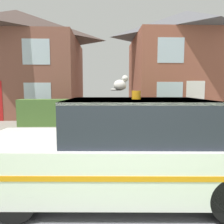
{
  "coord_description": "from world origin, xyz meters",
  "views": [
    {
      "loc": [
        -0.13,
        -1.32,
        1.72
      ],
      "look_at": [
        0.1,
        4.76,
        1.05
      ],
      "focal_mm": 35.0,
      "sensor_mm": 36.0,
      "label": 1
    }
  ],
  "objects_px": {
    "cat": "(121,84)",
    "house_right": "(185,62)",
    "house_left": "(18,62)",
    "wheelie_bin": "(199,115)",
    "police_car": "(125,150)"
  },
  "relations": [
    {
      "from": "wheelie_bin",
      "to": "house_left",
      "type": "bearing_deg",
      "value": 171.21
    },
    {
      "from": "house_left",
      "to": "house_right",
      "type": "xyz_separation_m",
      "value": [
        10.97,
        -0.36,
        -0.03
      ]
    },
    {
      "from": "police_car",
      "to": "house_right",
      "type": "bearing_deg",
      "value": -112.02
    },
    {
      "from": "police_car",
      "to": "wheelie_bin",
      "type": "relative_size",
      "value": 4.05
    },
    {
      "from": "cat",
      "to": "wheelie_bin",
      "type": "relative_size",
      "value": 0.24
    },
    {
      "from": "house_left",
      "to": "wheelie_bin",
      "type": "xyz_separation_m",
      "value": [
        9.73,
        -5.61,
        -2.86
      ]
    },
    {
      "from": "police_car",
      "to": "cat",
      "type": "bearing_deg",
      "value": -45.88
    },
    {
      "from": "police_car",
      "to": "house_left",
      "type": "distance_m",
      "value": 13.14
    },
    {
      "from": "house_left",
      "to": "wheelie_bin",
      "type": "bearing_deg",
      "value": -29.96
    },
    {
      "from": "wheelie_bin",
      "to": "police_car",
      "type": "bearing_deg",
      "value": -102.03
    },
    {
      "from": "wheelie_bin",
      "to": "cat",
      "type": "bearing_deg",
      "value": -102.75
    },
    {
      "from": "house_left",
      "to": "house_right",
      "type": "relative_size",
      "value": 1.16
    },
    {
      "from": "cat",
      "to": "house_left",
      "type": "relative_size",
      "value": 0.03
    },
    {
      "from": "police_car",
      "to": "house_right",
      "type": "height_order",
      "value": "house_right"
    },
    {
      "from": "cat",
      "to": "house_right",
      "type": "height_order",
      "value": "house_right"
    }
  ]
}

